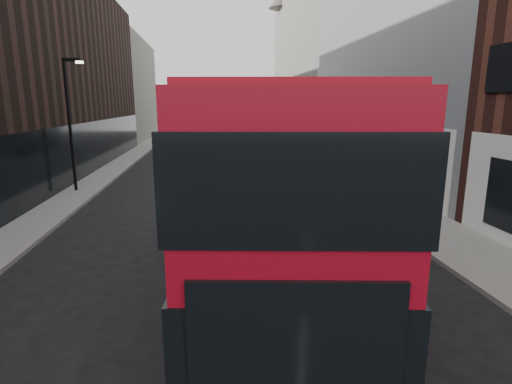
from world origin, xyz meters
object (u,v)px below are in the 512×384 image
object	(u,v)px
grey_bus	(235,128)
car_c	(275,157)
street_lamp	(70,116)
red_bus	(276,181)
car_a	(273,174)
car_b	(266,161)

from	to	relation	value
grey_bus	car_c	world-z (taller)	grey_bus
street_lamp	car_c	size ratio (longest dim) A/B	1.50
red_bus	car_c	world-z (taller)	red_bus
grey_bus	car_a	size ratio (longest dim) A/B	2.82
car_a	car_b	distance (m)	5.82
street_lamp	car_c	distance (m)	15.36
grey_bus	red_bus	bearing A→B (deg)	-91.14
street_lamp	car_b	size ratio (longest dim) A/B	1.58
car_b	car_a	bearing A→B (deg)	-97.22
red_bus	street_lamp	bearing A→B (deg)	133.42
grey_bus	car_a	bearing A→B (deg)	-86.99
grey_bus	car_a	world-z (taller)	grey_bus
car_a	grey_bus	bearing A→B (deg)	89.40
car_b	car_c	size ratio (longest dim) A/B	0.95
grey_bus	car_c	size ratio (longest dim) A/B	2.73
street_lamp	red_bus	size ratio (longest dim) A/B	0.54
car_a	car_c	size ratio (longest dim) A/B	0.97
street_lamp	car_c	bearing A→B (deg)	33.45
car_c	car_a	bearing A→B (deg)	-105.06
street_lamp	grey_bus	world-z (taller)	street_lamp
car_a	car_c	distance (m)	7.98
street_lamp	car_a	distance (m)	11.58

